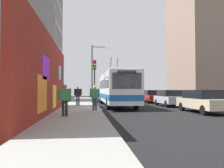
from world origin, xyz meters
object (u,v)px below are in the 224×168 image
Objects in this scene: pedestrian_near_wall at (65,97)px; street_lamp at (94,70)px; city_bus at (116,88)px; parked_car_white at (139,95)px; parked_car_red at (151,96)px; traffic_light at (95,75)px; parked_car_champagne at (203,101)px; pedestrian_at_curb at (95,96)px; parked_car_silver at (170,98)px; pedestrian_midblock at (78,94)px.

street_lamp is (12.20, -1.98, 2.74)m from pedestrian_near_wall.
city_bus is 2.63× the size of parked_car_white.
traffic_light is at bearing 132.98° from parked_car_red.
parked_car_champagne is 2.62× the size of pedestrian_at_curb.
traffic_light reaches higher than parked_car_red.
parked_car_champagne is 11.72m from parked_car_red.
street_lamp is (3.55, 2.03, 2.13)m from city_bus.
parked_car_silver is 2.37× the size of pedestrian_near_wall.
city_bus is 7.45m from parked_car_red.
city_bus is 5.33m from parked_car_silver.
pedestrian_midblock is 5.23m from street_lamp.
pedestrian_at_curb is at bearing 157.33° from city_bus.
city_bus reaches higher than parked_car_white.
city_bus reaches higher than parked_car_champagne.
pedestrian_midblock is at bearing -2.64° from pedestrian_near_wall.
parked_car_red is 6.33m from parked_car_white.
parked_car_red is at bearing -180.00° from parked_car_white.
pedestrian_at_curb is 9.40m from street_lamp.
parked_car_white is at bearing -24.19° from city_bus.
street_lamp is at bearing 59.66° from parked_car_silver.
parked_car_silver and parked_car_white have the same top height.
city_bus reaches higher than pedestrian_at_curb.
parked_car_white is at bearing 0.00° from parked_car_champagne.
parked_car_silver is 12.26m from parked_car_white.
pedestrian_near_wall is at bearing 165.22° from traffic_light.
city_bus is 2.52× the size of parked_car_red.
city_bus is at bearing 155.81° from parked_car_white.
parked_car_white is 22.23m from pedestrian_near_wall.
pedestrian_midblock is 0.43× the size of traffic_light.
parked_car_white is 18.59m from pedestrian_at_curb.
pedestrian_midblock is 0.27× the size of street_lamp.
pedestrian_near_wall is at bearing 170.78° from street_lamp.
street_lamp reaches higher than city_bus.
traffic_light reaches higher than pedestrian_midblock.
parked_car_silver is 2.34× the size of pedestrian_at_curb.
traffic_light is (-0.97, -1.49, 1.72)m from pedestrian_midblock.
pedestrian_at_curb is at bearing 122.48° from parked_car_silver.
parked_car_red is 8.04m from street_lamp.
parked_car_red is at bearing -76.76° from street_lamp.
parked_car_champagne is 1.11× the size of traffic_light.
parked_car_white is (18.05, 0.00, -0.00)m from parked_car_champagne.
pedestrian_at_curb is 4.22m from traffic_light.
city_bus reaches higher than traffic_light.
parked_car_champagne is at bearing -123.44° from pedestrian_midblock.
street_lamp is at bearing 103.24° from parked_car_red.
parked_car_champagne is 1.12× the size of parked_car_silver.
pedestrian_near_wall is 0.42× the size of traffic_light.
parked_car_champagne is 18.05m from parked_car_white.
pedestrian_near_wall reaches higher than parked_car_silver.
pedestrian_midblock is at bearing 158.93° from street_lamp.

